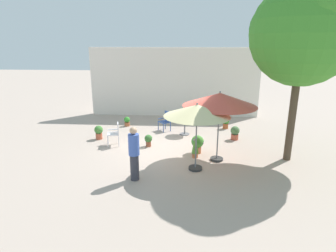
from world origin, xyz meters
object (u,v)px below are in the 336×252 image
object	(u,v)px
patio_umbrella_1	(220,100)
potted_plant_0	(235,133)
patio_umbrella_0	(197,111)
patio_chair_0	(115,132)
cafe_table_0	(185,123)
potted_plant_6	(127,121)
potted_plant_2	(198,143)
potted_plant_5	(148,140)
potted_plant_4	(226,122)
standing_person	(134,153)
shade_tree	(304,33)
patio_chair_1	(166,120)
potted_plant_3	(99,132)
potted_plant_1	(195,146)

from	to	relation	value
patio_umbrella_1	potted_plant_0	distance (m)	3.05
patio_umbrella_0	patio_chair_0	size ratio (longest dim) A/B	2.42
cafe_table_0	potted_plant_6	size ratio (longest dim) A/B	1.72
patio_umbrella_0	cafe_table_0	world-z (taller)	patio_umbrella_0
potted_plant_2	cafe_table_0	bearing A→B (deg)	102.94
potted_plant_2	potted_plant_5	bearing A→B (deg)	163.40
patio_chair_0	potted_plant_4	xyz separation A→B (m)	(4.67, 2.56, -0.22)
patio_chair_0	standing_person	bearing A→B (deg)	-65.64
shade_tree	patio_umbrella_1	bearing A→B (deg)	-173.60
patio_chair_1	potted_plant_3	bearing A→B (deg)	-152.89
potted_plant_0	potted_plant_4	distance (m)	1.58
patio_chair_0	potted_plant_0	world-z (taller)	patio_chair_0
patio_chair_1	potted_plant_1	xyz separation A→B (m)	(1.28, -3.13, -0.07)
patio_umbrella_1	patio_chair_1	xyz separation A→B (m)	(-2.03, 3.31, -1.63)
patio_chair_1	potted_plant_6	xyz separation A→B (m)	(-1.94, 0.59, -0.27)
patio_umbrella_0	patio_umbrella_1	world-z (taller)	patio_umbrella_1
potted_plant_6	potted_plant_4	bearing A→B (deg)	-1.23
potted_plant_3	potted_plant_6	bearing A→B (deg)	68.35
shade_tree	patio_chair_0	distance (m)	7.46
potted_plant_1	potted_plant_4	xyz separation A→B (m)	(1.53, 3.62, -0.13)
potted_plant_4	potted_plant_5	distance (m)	4.24
patio_umbrella_0	patio_chair_1	xyz separation A→B (m)	(-1.27, 4.11, -1.43)
potted_plant_0	potted_plant_2	xyz separation A→B (m)	(-1.61, -1.62, 0.09)
potted_plant_3	potted_plant_4	distance (m)	5.85
patio_umbrella_1	potted_plant_0	world-z (taller)	patio_umbrella_1
patio_umbrella_1	potted_plant_6	world-z (taller)	patio_umbrella_1
patio_chair_0	potted_plant_6	bearing A→B (deg)	91.77
potted_plant_0	potted_plant_3	distance (m)	5.73
patio_chair_1	potted_plant_3	size ratio (longest dim) A/B	1.53
potted_plant_3	potted_plant_4	size ratio (longest dim) A/B	1.05
patio_umbrella_1	cafe_table_0	xyz separation A→B (m)	(-1.15, 2.79, -1.62)
potted_plant_1	standing_person	world-z (taller)	standing_person
patio_chair_1	potted_plant_4	bearing A→B (deg)	9.89
patio_chair_1	potted_plant_6	distance (m)	2.05
potted_plant_3	patio_umbrella_1	bearing A→B (deg)	-21.90
shade_tree	potted_plant_2	size ratio (longest dim) A/B	8.57
potted_plant_3	potted_plant_5	world-z (taller)	potted_plant_3
potted_plant_2	standing_person	size ratio (longest dim) A/B	0.41
patio_umbrella_0	potted_plant_3	world-z (taller)	patio_umbrella_0
potted_plant_5	standing_person	size ratio (longest dim) A/B	0.29
potted_plant_2	patio_chair_0	bearing A→B (deg)	169.02
patio_umbrella_0	patio_chair_0	bearing A→B (deg)	146.83
patio_umbrella_0	potted_plant_6	size ratio (longest dim) A/B	4.78
patio_umbrella_1	potted_plant_1	world-z (taller)	patio_umbrella_1
shade_tree	potted_plant_6	xyz separation A→B (m)	(-6.50, 3.62, -3.98)
potted_plant_5	potted_plant_1	bearing A→B (deg)	-29.07
shade_tree	potted_plant_1	xyz separation A→B (m)	(-3.28, -0.10, -3.78)
potted_plant_4	shade_tree	bearing A→B (deg)	-63.56
potted_plant_0	potted_plant_3	world-z (taller)	potted_plant_3
shade_tree	patio_umbrella_0	size ratio (longest dim) A/B	2.65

